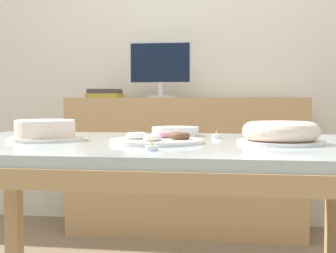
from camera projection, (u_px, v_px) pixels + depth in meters
wall_back at (191, 44)px, 3.41m from camera, size 8.00×0.10×2.60m
dining_table at (148, 163)px, 1.79m from camera, size 1.68×1.03×0.73m
sideboard at (186, 165)px, 3.16m from camera, size 1.56×0.44×0.91m
computer_monitor at (160, 70)px, 3.15m from camera, size 0.42×0.20×0.38m
book_stack at (105, 94)px, 3.21m from camera, size 0.23×0.19×0.06m
cake_chocolate_round at (45, 131)px, 1.85m from camera, size 0.30×0.30×0.08m
cake_golden_bundt at (281, 133)px, 1.70m from camera, size 0.32×0.32×0.08m
pastry_platter at (157, 140)px, 1.74m from camera, size 0.34×0.34×0.04m
plate_stack at (175, 131)px, 2.08m from camera, size 0.21×0.21×0.04m
tealight_left_edge at (53, 133)px, 2.10m from camera, size 0.04×0.04×0.04m
tealight_right_edge at (264, 133)px, 2.09m from camera, size 0.04×0.04×0.04m
tealight_near_front at (152, 147)px, 1.46m from camera, size 0.04×0.04×0.04m
tealight_near_cakes at (216, 136)px, 1.95m from camera, size 0.04×0.04×0.04m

